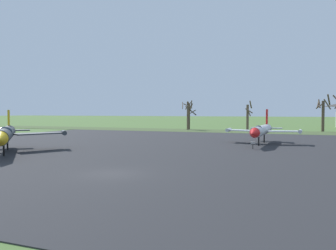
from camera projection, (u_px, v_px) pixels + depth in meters
ground_plane at (113, 174)px, 23.05m from camera, size 600.00×600.00×0.00m
asphalt_apron at (189, 148)px, 39.64m from camera, size 76.75×59.25×0.05m
grass_verge_strip at (237, 131)px, 72.88m from camera, size 136.75×12.00×0.06m
jet_fighter_front_left at (261, 130)px, 43.82m from camera, size 10.04×13.97×4.72m
info_placard_front_left at (253, 145)px, 38.14m from camera, size 0.59×0.37×0.92m
jet_fighter_rear_center at (5, 134)px, 34.47m from camera, size 12.57×12.75×4.57m
bare_tree_far_left at (189, 115)px, 81.03m from camera, size 3.12×3.55×7.16m
bare_tree_left_of_center at (188, 113)px, 79.47m from camera, size 3.02×2.89×6.94m
bare_tree_center at (248, 116)px, 78.17m from camera, size 1.73×2.04×6.97m
bare_tree_right_of_center at (323, 113)px, 72.46m from camera, size 3.12×3.11×8.16m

